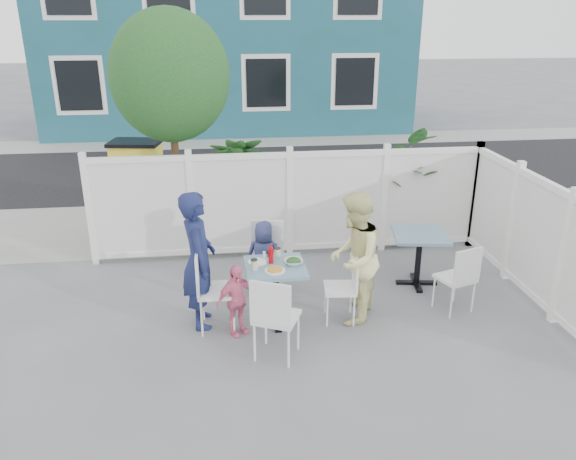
{
  "coord_description": "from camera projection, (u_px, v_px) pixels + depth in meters",
  "views": [
    {
      "loc": [
        -0.9,
        -5.5,
        3.48
      ],
      "look_at": [
        -0.12,
        0.8,
        1.02
      ],
      "focal_mm": 35.0,
      "sensor_mm": 36.0,
      "label": 1
    }
  ],
  "objects": [
    {
      "name": "chair_near",
      "position": [
        274.0,
        313.0,
        5.83
      ],
      "size": [
        0.57,
        0.57,
        0.97
      ],
      "rotation": [
        0.0,
        0.0,
        -0.42
      ],
      "color": "white",
      "rests_on": "ground"
    },
    {
      "name": "street",
      "position": [
        259.0,
        169.0,
        13.39
      ],
      "size": [
        24.0,
        5.0,
        0.01
      ],
      "primitive_type": "cube",
      "color": "black",
      "rests_on": "ground"
    },
    {
      "name": "plate_side",
      "position": [
        257.0,
        262.0,
        6.6
      ],
      "size": [
        0.22,
        0.22,
        0.02
      ],
      "primitive_type": "cylinder",
      "color": "white",
      "rests_on": "main_table"
    },
    {
      "name": "fence_right",
      "position": [
        536.0,
        242.0,
        7.06
      ],
      "size": [
        0.08,
        3.66,
        1.6
      ],
      "rotation": [
        0.0,
        0.0,
        1.57
      ],
      "color": "white",
      "rests_on": "ground"
    },
    {
      "name": "pepper_shaker",
      "position": [
        269.0,
        254.0,
        6.74
      ],
      "size": [
        0.03,
        0.03,
        0.07
      ],
      "primitive_type": "cylinder",
      "color": "black",
      "rests_on": "main_table"
    },
    {
      "name": "tree",
      "position": [
        170.0,
        77.0,
        8.39
      ],
      "size": [
        1.8,
        1.62,
        3.59
      ],
      "color": "#382316",
      "rests_on": "ground"
    },
    {
      "name": "coffee_cup_b",
      "position": [
        278.0,
        253.0,
        6.73
      ],
      "size": [
        0.07,
        0.07,
        0.11
      ],
      "primitive_type": "cylinder",
      "color": "beige",
      "rests_on": "main_table"
    },
    {
      "name": "toddler",
      "position": [
        236.0,
        300.0,
        6.37
      ],
      "size": [
        0.54,
        0.44,
        0.87
      ],
      "primitive_type": "imported",
      "rotation": [
        0.0,
        0.0,
        0.54
      ],
      "color": "pink",
      "rests_on": "ground"
    },
    {
      "name": "chair_right",
      "position": [
        346.0,
        282.0,
        6.65
      ],
      "size": [
        0.42,
        0.43,
        0.86
      ],
      "rotation": [
        0.0,
        0.0,
        1.46
      ],
      "color": "white",
      "rests_on": "ground"
    },
    {
      "name": "chair_left",
      "position": [
        209.0,
        284.0,
        6.45
      ],
      "size": [
        0.44,
        0.46,
        0.99
      ],
      "rotation": [
        0.0,
        0.0,
        -1.59
      ],
      "color": "white",
      "rests_on": "ground"
    },
    {
      "name": "potted_shrub_a",
      "position": [
        242.0,
        189.0,
        8.94
      ],
      "size": [
        0.97,
        0.97,
        1.73
      ],
      "primitive_type": "imported",
      "rotation": [
        0.0,
        0.0,
        3.14
      ],
      "color": "#143F1C",
      "rests_on": "ground"
    },
    {
      "name": "woman",
      "position": [
        354.0,
        258.0,
        6.57
      ],
      "size": [
        0.86,
        0.95,
        1.59
      ],
      "primitive_type": "imported",
      "rotation": [
        0.0,
        0.0,
        -1.98
      ],
      "color": "#E3DD4E",
      "rests_on": "ground"
    },
    {
      "name": "near_sidewalk",
      "position": [
        274.0,
        222.0,
        9.97
      ],
      "size": [
        24.0,
        2.6,
        0.01
      ],
      "primitive_type": "cube",
      "color": "gray",
      "rests_on": "ground"
    },
    {
      "name": "spare_table",
      "position": [
        420.0,
        245.0,
        7.5
      ],
      "size": [
        0.81,
        0.81,
        0.74
      ],
      "rotation": [
        0.0,
        0.0,
        -0.16
      ],
      "color": "teal",
      "rests_on": "ground"
    },
    {
      "name": "fence_back",
      "position": [
        290.0,
        206.0,
        8.4
      ],
      "size": [
        5.86,
        0.08,
        1.6
      ],
      "color": "white",
      "rests_on": "ground"
    },
    {
      "name": "coffee_cup_a",
      "position": [
        254.0,
        265.0,
        6.4
      ],
      "size": [
        0.08,
        0.08,
        0.12
      ],
      "primitive_type": "cylinder",
      "color": "beige",
      "rests_on": "main_table"
    },
    {
      "name": "main_table",
      "position": [
        275.0,
        278.0,
        6.58
      ],
      "size": [
        0.71,
        0.71,
        0.74
      ],
      "rotation": [
        0.0,
        0.0,
        0.02
      ],
      "color": "teal",
      "rests_on": "ground"
    },
    {
      "name": "boy",
      "position": [
        264.0,
        258.0,
        7.32
      ],
      "size": [
        0.55,
        0.44,
        0.99
      ],
      "primitive_type": "imported",
      "rotation": [
        0.0,
        0.0,
        2.86
      ],
      "color": "navy",
      "rests_on": "ground"
    },
    {
      "name": "utility_cabinet",
      "position": [
        139.0,
        185.0,
        9.63
      ],
      "size": [
        0.85,
        0.67,
        1.43
      ],
      "primitive_type": "cube",
      "rotation": [
        0.0,
        0.0,
        -0.17
      ],
      "color": "yellow",
      "rests_on": "ground"
    },
    {
      "name": "man",
      "position": [
        199.0,
        260.0,
        6.46
      ],
      "size": [
        0.44,
        0.63,
        1.65
      ],
      "primitive_type": "imported",
      "rotation": [
        0.0,
        0.0,
        1.66
      ],
      "color": "#18204B",
      "rests_on": "ground"
    },
    {
      "name": "ketchup_bottle",
      "position": [
        271.0,
        256.0,
        6.55
      ],
      "size": [
        0.06,
        0.06,
        0.19
      ],
      "primitive_type": "cylinder",
      "color": "#B0040B",
      "rests_on": "main_table"
    },
    {
      "name": "building",
      "position": [
        227.0,
        29.0,
        18.26
      ],
      "size": [
        11.0,
        6.0,
        6.0
      ],
      "color": "#175257",
      "rests_on": "ground"
    },
    {
      "name": "plate_main",
      "position": [
        275.0,
        271.0,
        6.38
      ],
      "size": [
        0.24,
        0.24,
        0.01
      ],
      "primitive_type": "cylinder",
      "color": "white",
      "rests_on": "main_table"
    },
    {
      "name": "salad_bowl",
      "position": [
        294.0,
        262.0,
        6.55
      ],
      "size": [
        0.22,
        0.22,
        0.05
      ],
      "primitive_type": "imported",
      "color": "white",
      "rests_on": "main_table"
    },
    {
      "name": "chair_spare",
      "position": [
        460.0,
        274.0,
        6.81
      ],
      "size": [
        0.51,
        0.5,
        0.89
      ],
      "rotation": [
        0.0,
        0.0,
        0.33
      ],
      "color": "white",
      "rests_on": "ground"
    },
    {
      "name": "salt_shaker",
      "position": [
        264.0,
        254.0,
        6.73
      ],
      "size": [
        0.03,
        0.03,
        0.07
      ],
      "primitive_type": "cylinder",
      "color": "white",
      "rests_on": "main_table"
    },
    {
      "name": "chair_back",
      "position": [
        267.0,
        252.0,
        7.37
      ],
      "size": [
        0.48,
        0.47,
        0.95
      ],
      "rotation": [
        0.0,
        0.0,
        3.01
      ],
      "color": "white",
      "rests_on": "ground"
    },
    {
      "name": "ground",
      "position": [
        307.0,
        337.0,
        6.45
      ],
      "size": [
        80.0,
        80.0,
        0.0
      ],
      "primitive_type": "plane",
      "color": "slate"
    },
    {
      "name": "far_sidewalk",
      "position": [
        251.0,
        141.0,
        16.26
      ],
      "size": [
        24.0,
        1.6,
        0.01
      ],
      "primitive_type": "cube",
      "color": "gray",
      "rests_on": "ground"
    },
    {
      "name": "potted_shrub_b",
      "position": [
        391.0,
        186.0,
        9.13
      ],
      "size": [
        1.56,
        1.73,
        1.7
      ],
      "primitive_type": "imported",
      "rotation": [
        0.0,
        0.0,
        1.41
      ],
      "color": "#143F1C",
      "rests_on": "ground"
    }
  ]
}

